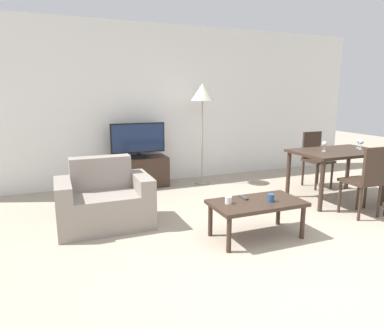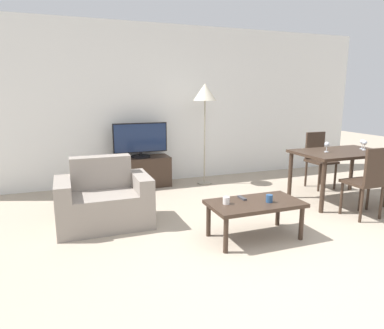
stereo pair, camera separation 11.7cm
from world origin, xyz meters
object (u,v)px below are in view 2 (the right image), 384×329
Objects in this scene: dining_chair_near at (368,179)px; wine_glass_right at (365,143)px; cup_colored_far at (226,200)px; dining_table at (341,157)px; armchair at (104,201)px; remote_primary at (242,198)px; floor_lamp at (205,96)px; dining_chair_far at (318,157)px; cup_white_near at (269,199)px; coffee_table at (255,206)px; wine_glass_left at (362,142)px; tv_stand at (141,172)px; wine_glass_center at (327,145)px; tv at (140,140)px.

dining_chair_near is 0.96m from wine_glass_right.
dining_table is at bearing 17.89° from cup_colored_far.
armchair reaches higher than remote_primary.
floor_lamp is at bearing 118.91° from dining_chair_near.
dining_chair_far is 2.47m from cup_white_near.
floor_lamp is 22.03× the size of cup_colored_far.
coffee_table is at bearing -162.60° from wine_glass_right.
wine_glass_left is at bearing 6.58° from dining_table.
wine_glass_right is at bearing 20.03° from cup_white_near.
tv_stand is 2.46m from remote_primary.
wine_glass_left is at bearing -72.25° from dining_chair_far.
cup_white_near is 1.72m from wine_glass_center.
wine_glass_center is (2.30, -1.76, 0.59)m from tv_stand.
dining_chair_far is (2.78, -1.06, -0.27)m from tv.
wine_glass_right is (2.93, -1.82, 0.05)m from tv.
coffee_table is at bearing -144.81° from dining_chair_far.
wine_glass_right is at bearing -78.51° from dining_chair_far.
dining_table is at bearing 173.22° from wine_glass_right.
tv_stand is 3.50m from wine_glass_left.
tv is at bearing 132.96° from dining_chair_near.
dining_chair_near is 2.78m from floor_lamp.
cup_white_near is 0.47m from cup_colored_far.
floor_lamp is (-1.48, 1.56, 0.86)m from dining_table.
coffee_table is 2.47m from wine_glass_left.
wine_glass_left is 0.11m from wine_glass_right.
dining_chair_near is at bearing -0.52° from cup_colored_far.
tv_stand is 6.49× the size of wine_glass_left.
tv_stand is at bearing 63.24° from armchair.
wine_glass_left is (2.28, 0.79, 0.48)m from coffee_table.
dining_chair_near is at bearing -107.62° from dining_chair_far.
coffee_table is 2.01m from dining_table.
floor_lamp is at bearing 81.12° from coffee_table.
coffee_table is 0.18m from remote_primary.
coffee_table is 1.62m from dining_chair_near.
tv reaches higher than dining_chair_near.
tv is at bearing 168.50° from floor_lamp.
cup_colored_far is (-0.68, -2.26, -1.06)m from floor_lamp.
wine_glass_center is at bearing -177.28° from wine_glass_left.
wine_glass_right reaches higher than tv_stand.
wine_glass_left and wine_glass_right have the same top height.
cup_white_near is at bearing -72.06° from tv.
remote_primary reaches higher than coffee_table.
wine_glass_center reaches higher than coffee_table.
wine_glass_left is at bearing 16.05° from cup_colored_far.
dining_chair_near is 1.71m from remote_primary.
dining_table is 1.90m from cup_white_near.
wine_glass_right is (-0.06, -0.10, 0.00)m from wine_glass_left.
tv_stand is 3.42m from dining_chair_near.
dining_chair_near is at bearing -47.07° from tv_stand.
wine_glass_center is at bearing 20.22° from remote_primary.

